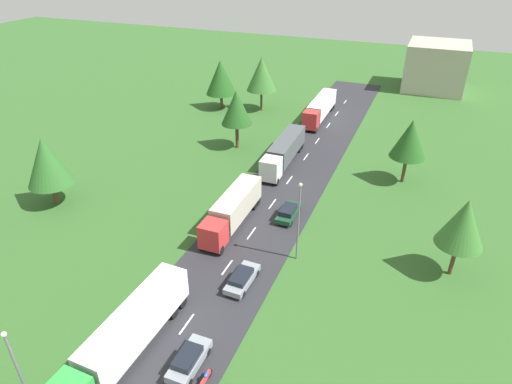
{
  "coord_description": "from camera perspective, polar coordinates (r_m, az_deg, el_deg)",
  "views": [
    {
      "loc": [
        15.36,
        -4.05,
        28.18
      ],
      "look_at": [
        -1.29,
        37.02,
        2.59
      ],
      "focal_mm": 31.05,
      "sensor_mm": 36.0,
      "label": 1
    }
  ],
  "objects": [
    {
      "name": "car_third",
      "position": [
        41.72,
        -1.81,
        -11.05
      ],
      "size": [
        1.9,
        4.62,
        1.38
      ],
      "color": "#8C939E",
      "rests_on": "road"
    },
    {
      "name": "motorcycle_courier",
      "position": [
        34.83,
        -6.54,
        -22.81
      ],
      "size": [
        0.28,
        1.94,
        0.91
      ],
      "color": "black",
      "rests_on": "road"
    },
    {
      "name": "distant_building",
      "position": [
        103.06,
        22.17,
        14.75
      ],
      "size": [
        11.91,
        12.26,
        9.5
      ],
      "primitive_type": "cube",
      "color": "#B2A899",
      "rests_on": "ground"
    },
    {
      "name": "truck_third",
      "position": [
        62.7,
        3.62,
        5.33
      ],
      "size": [
        2.85,
        13.85,
        3.45
      ],
      "color": "white",
      "rests_on": "road"
    },
    {
      "name": "truck_second",
      "position": [
        49.06,
        -3.03,
        -2.2
      ],
      "size": [
        2.6,
        11.79,
        3.52
      ],
      "color": "red",
      "rests_on": "road"
    },
    {
      "name": "truck_lead",
      "position": [
        36.38,
        -16.53,
        -17.41
      ],
      "size": [
        2.87,
        14.34,
        3.54
      ],
      "color": "green",
      "rests_on": "road"
    },
    {
      "name": "car_fourth",
      "position": [
        50.91,
        4.19,
        -2.59
      ],
      "size": [
        1.84,
        4.54,
        1.46
      ],
      "color": "#19472D",
      "rests_on": "road"
    },
    {
      "name": "car_second",
      "position": [
        35.61,
        -8.64,
        -20.59
      ],
      "size": [
        1.78,
        4.33,
        1.53
      ],
      "color": "#8C939E",
      "rests_on": "road"
    },
    {
      "name": "tree_ash",
      "position": [
        82.43,
        0.72,
        14.97
      ],
      "size": [
        5.42,
        5.42,
        9.81
      ],
      "color": "#513823",
      "rests_on": "ground"
    },
    {
      "name": "lamppost_second",
      "position": [
        42.59,
        5.51,
        -3.4
      ],
      "size": [
        0.36,
        0.36,
        8.71
      ],
      "color": "slate",
      "rests_on": "ground"
    },
    {
      "name": "tree_pine",
      "position": [
        56.71,
        -25.38,
        3.57
      ],
      "size": [
        5.26,
        5.26,
        8.59
      ],
      "color": "#513823",
      "rests_on": "ground"
    },
    {
      "name": "lane_marking_centre",
      "position": [
        41.04,
        -6.62,
        -13.49
      ],
      "size": [
        0.16,
        121.55,
        0.01
      ],
      "color": "white",
      "rests_on": "road"
    },
    {
      "name": "tree_elm",
      "position": [
        84.01,
        -4.58,
        14.51
      ],
      "size": [
        5.56,
        5.56,
        8.95
      ],
      "color": "#513823",
      "rests_on": "ground"
    },
    {
      "name": "road",
      "position": [
        42.94,
        -4.78,
        -11.1
      ],
      "size": [
        10.0,
        140.0,
        0.06
      ],
      "primitive_type": "cube",
      "color": "#2B2B30",
      "rests_on": "ground"
    },
    {
      "name": "tree_birch",
      "position": [
        66.4,
        -2.54,
        10.8
      ],
      "size": [
        4.61,
        4.61,
        8.95
      ],
      "color": "#513823",
      "rests_on": "ground"
    },
    {
      "name": "lamppost_lead",
      "position": [
        34.22,
        -28.39,
        -19.31
      ],
      "size": [
        0.36,
        0.36,
        7.42
      ],
      "color": "slate",
      "rests_on": "ground"
    },
    {
      "name": "truck_fourth",
      "position": [
        80.22,
        8.27,
        10.7
      ],
      "size": [
        2.65,
        14.56,
        3.44
      ],
      "color": "red",
      "rests_on": "road"
    },
    {
      "name": "tree_oak",
      "position": [
        44.07,
        25.16,
        -3.62
      ],
      "size": [
        4.29,
        4.29,
        8.25
      ],
      "color": "#513823",
      "rests_on": "ground"
    },
    {
      "name": "tree_maple",
      "position": [
        59.38,
        19.21,
        6.47
      ],
      "size": [
        4.53,
        4.53,
        8.64
      ],
      "color": "#513823",
      "rests_on": "ground"
    }
  ]
}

